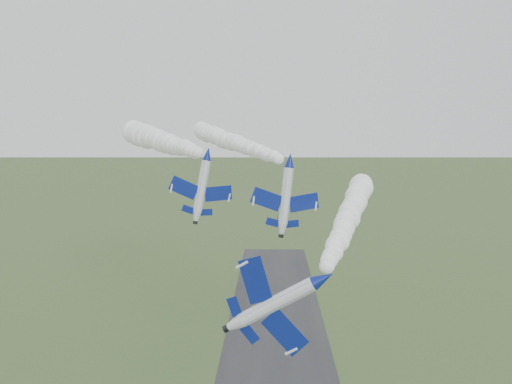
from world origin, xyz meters
TOP-DOWN VIEW (x-y plane):
  - jet_lead at (4.23, -8.39)m, footprint 6.21×13.72m
  - smoke_trail_jet_lead at (11.02, 21.97)m, footprint 14.17×54.39m
  - jet_pair_left at (-10.86, 19.24)m, footprint 9.72×11.35m
  - smoke_trail_jet_pair_left at (-24.61, 50.96)m, footprint 30.52×61.61m
  - jet_pair_right at (1.58, 19.79)m, footprint 10.93×12.76m
  - smoke_trail_jet_pair_right at (-10.21, 56.47)m, footprint 25.83×68.31m

SIDE VIEW (x-z plane):
  - jet_lead at x=4.23m, z-range 27.80..37.62m
  - smoke_trail_jet_lead at x=11.02m, z-range 32.66..37.13m
  - jet_pair_right at x=1.58m, z-range 41.94..45.21m
  - jet_pair_left at x=-10.86m, z-range 42.89..46.22m
  - smoke_trail_jet_pair_right at x=-10.21m, z-range 43.27..48.00m
  - smoke_trail_jet_pair_left at x=-24.61m, z-range 43.00..48.83m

